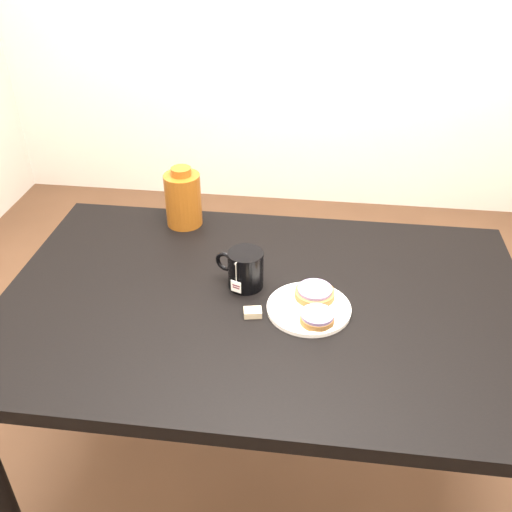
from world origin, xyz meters
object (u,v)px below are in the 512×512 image
table (263,323)px  plate (309,308)px  mug (245,269)px  bagel_package (183,199)px  bagel_back (315,293)px  bagel_front (317,318)px  teabag_pouch (253,313)px

table → plate: plate is taller
table → mug: 0.16m
table → bagel_package: 0.50m
plate → bagel_back: 0.05m
table → plate: size_ratio=6.47×
mug → bagel_front: bearing=-15.1°
bagel_front → plate: bearing=111.4°
plate → mug: (-0.18, 0.09, 0.05)m
bagel_back → teabag_pouch: size_ratio=2.52×
bagel_front → teabag_pouch: bagel_front is taller
table → teabag_pouch: 0.12m
plate → bagel_front: size_ratio=1.97×
plate → teabag_pouch: 0.15m
table → mug: size_ratio=9.27×
table → bagel_package: size_ratio=7.22×
table → mug: bearing=136.7°
bagel_back → bagel_front: 0.10m
teabag_pouch → bagel_back: bearing=28.6°
table → bagel_back: 0.17m
bagel_front → mug: (-0.20, 0.14, 0.03)m
mug → plate: bearing=-5.4°
table → bagel_package: (-0.30, 0.36, 0.17)m
bagel_back → mug: 0.20m
plate → bagel_package: bearing=136.6°
plate → bagel_package: 0.58m
plate → bagel_front: 0.06m
bagel_back → teabag_pouch: bearing=-151.4°
plate → mug: mug is taller
bagel_back → teabag_pouch: 0.17m
table → teabag_pouch: (-0.02, -0.07, 0.09)m
table → mug: mug is taller
table → teabag_pouch: teabag_pouch is taller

